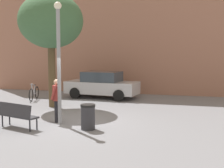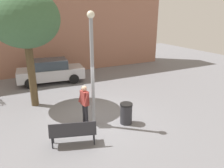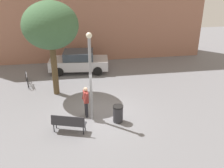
{
  "view_description": "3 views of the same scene",
  "coord_description": "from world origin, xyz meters",
  "px_view_note": "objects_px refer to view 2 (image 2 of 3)",
  "views": [
    {
      "loc": [
        4.36,
        -10.87,
        2.76
      ],
      "look_at": [
        1.16,
        1.01,
        1.41
      ],
      "focal_mm": 48.94,
      "sensor_mm": 36.0,
      "label": 1
    },
    {
      "loc": [
        -3.37,
        -7.95,
        4.47
      ],
      "look_at": [
        0.96,
        0.69,
        1.23
      ],
      "focal_mm": 34.55,
      "sensor_mm": 36.0,
      "label": 2
    },
    {
      "loc": [
        -1.28,
        -12.32,
        7.47
      ],
      "look_at": [
        0.86,
        1.36,
        1.04
      ],
      "focal_mm": 43.08,
      "sensor_mm": 36.0,
      "label": 3
    }
  ],
  "objects_px": {
    "person_by_lamppost": "(85,102)",
    "trash_bin": "(126,113)",
    "lamppost": "(92,64)",
    "plaza_tree": "(25,19)",
    "park_bench": "(73,132)",
    "parked_car_silver": "(51,71)"
  },
  "relations": [
    {
      "from": "lamppost",
      "to": "plaza_tree",
      "type": "bearing_deg",
      "value": 120.21
    },
    {
      "from": "person_by_lamppost",
      "to": "trash_bin",
      "type": "xyz_separation_m",
      "value": [
        1.54,
        -0.75,
        -0.51
      ]
    },
    {
      "from": "park_bench",
      "to": "trash_bin",
      "type": "xyz_separation_m",
      "value": [
        2.45,
        0.57,
        -0.09
      ]
    },
    {
      "from": "park_bench",
      "to": "trash_bin",
      "type": "distance_m",
      "value": 2.52
    },
    {
      "from": "parked_car_silver",
      "to": "trash_bin",
      "type": "xyz_separation_m",
      "value": [
        1.64,
        -7.07,
        -0.32
      ]
    },
    {
      "from": "person_by_lamppost",
      "to": "trash_bin",
      "type": "distance_m",
      "value": 1.79
    },
    {
      "from": "lamppost",
      "to": "person_by_lamppost",
      "type": "height_order",
      "value": "lamppost"
    },
    {
      "from": "lamppost",
      "to": "trash_bin",
      "type": "bearing_deg",
      "value": -19.12
    },
    {
      "from": "trash_bin",
      "to": "parked_car_silver",
      "type": "bearing_deg",
      "value": 103.04
    },
    {
      "from": "lamppost",
      "to": "person_by_lamppost",
      "type": "bearing_deg",
      "value": 130.01
    },
    {
      "from": "lamppost",
      "to": "parked_car_silver",
      "type": "distance_m",
      "value": 6.88
    },
    {
      "from": "trash_bin",
      "to": "person_by_lamppost",
      "type": "bearing_deg",
      "value": 153.96
    },
    {
      "from": "plaza_tree",
      "to": "parked_car_silver",
      "type": "xyz_separation_m",
      "value": [
        1.53,
        3.39,
        -3.38
      ]
    },
    {
      "from": "lamppost",
      "to": "parked_car_silver",
      "type": "xyz_separation_m",
      "value": [
        -0.36,
        6.62,
        -1.83
      ]
    },
    {
      "from": "parked_car_silver",
      "to": "park_bench",
      "type": "bearing_deg",
      "value": -96.11
    },
    {
      "from": "lamppost",
      "to": "trash_bin",
      "type": "height_order",
      "value": "lamppost"
    },
    {
      "from": "person_by_lamppost",
      "to": "park_bench",
      "type": "xyz_separation_m",
      "value": [
        -0.92,
        -1.32,
        -0.42
      ]
    },
    {
      "from": "park_bench",
      "to": "parked_car_silver",
      "type": "distance_m",
      "value": 7.68
    },
    {
      "from": "lamppost",
      "to": "plaza_tree",
      "type": "xyz_separation_m",
      "value": [
        -1.88,
        3.24,
        1.55
      ]
    },
    {
      "from": "park_bench",
      "to": "plaza_tree",
      "type": "height_order",
      "value": "plaza_tree"
    },
    {
      "from": "park_bench",
      "to": "person_by_lamppost",
      "type": "bearing_deg",
      "value": 55.22
    },
    {
      "from": "lamppost",
      "to": "plaza_tree",
      "type": "relative_size",
      "value": 0.82
    }
  ]
}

